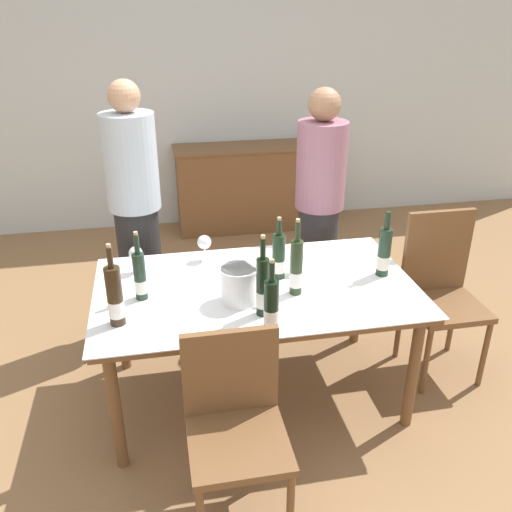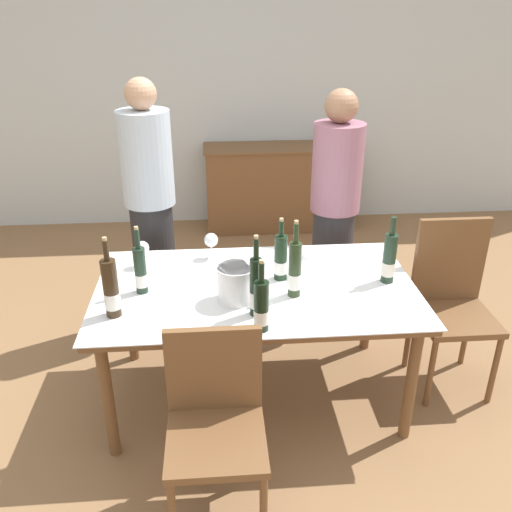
{
  "view_description": "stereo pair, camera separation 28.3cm",
  "coord_description": "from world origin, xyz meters",
  "px_view_note": "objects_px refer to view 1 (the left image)",
  "views": [
    {
      "loc": [
        -0.49,
        -2.51,
        2.13
      ],
      "look_at": [
        0.0,
        0.0,
        0.9
      ],
      "focal_mm": 38.0,
      "sensor_mm": 36.0,
      "label": 1
    },
    {
      "loc": [
        -0.21,
        -2.55,
        2.13
      ],
      "look_at": [
        0.0,
        0.0,
        0.9
      ],
      "focal_mm": 38.0,
      "sensor_mm": 36.0,
      "label": 2
    }
  ],
  "objects_px": {
    "sideboard_cabinet": "(251,187)",
    "wine_glass_0": "(299,256)",
    "person_guest_left": "(319,209)",
    "wine_bottle_1": "(115,298)",
    "wine_bottle_2": "(384,253)",
    "wine_bottle_5": "(140,277)",
    "wine_bottle_6": "(271,306)",
    "chair_near_front": "(235,417)",
    "ice_bucket": "(239,284)",
    "wine_bottle_4": "(279,257)",
    "dining_table": "(256,297)",
    "person_host": "(136,216)",
    "wine_glass_1": "(204,243)",
    "wine_bottle_3": "(263,288)",
    "wine_glass_2": "(136,254)",
    "wine_bottle_0": "(296,268)",
    "chair_right_end": "(441,284)"
  },
  "relations": [
    {
      "from": "dining_table",
      "to": "wine_bottle_0",
      "type": "distance_m",
      "value": 0.3
    },
    {
      "from": "wine_glass_1",
      "to": "wine_glass_2",
      "type": "height_order",
      "value": "same"
    },
    {
      "from": "sideboard_cabinet",
      "to": "wine_bottle_2",
      "type": "relative_size",
      "value": 3.95
    },
    {
      "from": "ice_bucket",
      "to": "wine_glass_2",
      "type": "xyz_separation_m",
      "value": [
        -0.51,
        0.43,
        0.01
      ]
    },
    {
      "from": "wine_bottle_3",
      "to": "wine_bottle_2",
      "type": "bearing_deg",
      "value": 21.01
    },
    {
      "from": "wine_bottle_3",
      "to": "wine_glass_2",
      "type": "bearing_deg",
      "value": 136.49
    },
    {
      "from": "wine_bottle_3",
      "to": "wine_glass_0",
      "type": "bearing_deg",
      "value": 53.99
    },
    {
      "from": "sideboard_cabinet",
      "to": "wine_glass_0",
      "type": "xyz_separation_m",
      "value": [
        -0.18,
        -2.46,
        0.41
      ]
    },
    {
      "from": "person_guest_left",
      "to": "wine_bottle_3",
      "type": "bearing_deg",
      "value": -119.37
    },
    {
      "from": "chair_right_end",
      "to": "sideboard_cabinet",
      "type": "bearing_deg",
      "value": 105.97
    },
    {
      "from": "wine_bottle_4",
      "to": "wine_bottle_2",
      "type": "bearing_deg",
      "value": -7.5
    },
    {
      "from": "dining_table",
      "to": "wine_bottle_1",
      "type": "height_order",
      "value": "wine_bottle_1"
    },
    {
      "from": "wine_glass_2",
      "to": "person_host",
      "type": "height_order",
      "value": "person_host"
    },
    {
      "from": "sideboard_cabinet",
      "to": "wine_glass_0",
      "type": "relative_size",
      "value": 9.98
    },
    {
      "from": "wine_glass_2",
      "to": "chair_right_end",
      "type": "bearing_deg",
      "value": -6.37
    },
    {
      "from": "wine_bottle_0",
      "to": "wine_bottle_4",
      "type": "bearing_deg",
      "value": 104.42
    },
    {
      "from": "person_host",
      "to": "person_guest_left",
      "type": "distance_m",
      "value": 1.22
    },
    {
      "from": "wine_glass_1",
      "to": "sideboard_cabinet",
      "type": "bearing_deg",
      "value": 72.83
    },
    {
      "from": "wine_bottle_4",
      "to": "person_guest_left",
      "type": "distance_m",
      "value": 0.87
    },
    {
      "from": "wine_glass_0",
      "to": "chair_right_end",
      "type": "relative_size",
      "value": 0.15
    },
    {
      "from": "wine_bottle_5",
      "to": "wine_bottle_6",
      "type": "relative_size",
      "value": 1.03
    },
    {
      "from": "wine_bottle_2",
      "to": "wine_bottle_5",
      "type": "xyz_separation_m",
      "value": [
        -1.32,
        -0.01,
        -0.01
      ]
    },
    {
      "from": "ice_bucket",
      "to": "sideboard_cabinet",
      "type": "bearing_deg",
      "value": 78.34
    },
    {
      "from": "wine_bottle_3",
      "to": "wine_glass_1",
      "type": "bearing_deg",
      "value": 107.99
    },
    {
      "from": "wine_bottle_3",
      "to": "wine_glass_0",
      "type": "distance_m",
      "value": 0.49
    },
    {
      "from": "wine_bottle_4",
      "to": "wine_glass_0",
      "type": "height_order",
      "value": "wine_bottle_4"
    },
    {
      "from": "person_guest_left",
      "to": "wine_bottle_1",
      "type": "bearing_deg",
      "value": -141.25
    },
    {
      "from": "wine_bottle_4",
      "to": "wine_glass_0",
      "type": "distance_m",
      "value": 0.13
    },
    {
      "from": "person_host",
      "to": "person_guest_left",
      "type": "relative_size",
      "value": 1.05
    },
    {
      "from": "dining_table",
      "to": "wine_bottle_5",
      "type": "xyz_separation_m",
      "value": [
        -0.6,
        -0.01,
        0.19
      ]
    },
    {
      "from": "person_guest_left",
      "to": "ice_bucket",
      "type": "bearing_deg",
      "value": -126.68
    },
    {
      "from": "wine_bottle_3",
      "to": "person_guest_left",
      "type": "bearing_deg",
      "value": 60.63
    },
    {
      "from": "wine_bottle_1",
      "to": "wine_bottle_6",
      "type": "bearing_deg",
      "value": -14.58
    },
    {
      "from": "wine_glass_0",
      "to": "person_host",
      "type": "height_order",
      "value": "person_host"
    },
    {
      "from": "wine_bottle_2",
      "to": "wine_glass_1",
      "type": "relative_size",
      "value": 2.39
    },
    {
      "from": "dining_table",
      "to": "person_host",
      "type": "height_order",
      "value": "person_host"
    },
    {
      "from": "ice_bucket",
      "to": "chair_right_end",
      "type": "xyz_separation_m",
      "value": [
        1.27,
        0.23,
        -0.26
      ]
    },
    {
      "from": "wine_bottle_5",
      "to": "wine_bottle_6",
      "type": "bearing_deg",
      "value": -34.46
    },
    {
      "from": "wine_bottle_4",
      "to": "wine_glass_2",
      "type": "xyz_separation_m",
      "value": [
        -0.77,
        0.21,
        -0.01
      ]
    },
    {
      "from": "wine_glass_0",
      "to": "wine_bottle_6",
      "type": "bearing_deg",
      "value": -117.24
    },
    {
      "from": "wine_glass_1",
      "to": "person_host",
      "type": "bearing_deg",
      "value": 130.9
    },
    {
      "from": "dining_table",
      "to": "wine_glass_1",
      "type": "distance_m",
      "value": 0.47
    },
    {
      "from": "wine_bottle_6",
      "to": "dining_table",
      "type": "bearing_deg",
      "value": 88.7
    },
    {
      "from": "sideboard_cabinet",
      "to": "chair_near_front",
      "type": "xyz_separation_m",
      "value": [
        -0.68,
        -3.3,
        0.09
      ]
    },
    {
      "from": "ice_bucket",
      "to": "wine_bottle_3",
      "type": "relative_size",
      "value": 0.47
    },
    {
      "from": "wine_bottle_3",
      "to": "wine_glass_1",
      "type": "height_order",
      "value": "wine_bottle_3"
    },
    {
      "from": "wine_bottle_4",
      "to": "wine_glass_2",
      "type": "relative_size",
      "value": 2.28
    },
    {
      "from": "chair_right_end",
      "to": "person_host",
      "type": "relative_size",
      "value": 0.59
    },
    {
      "from": "wine_bottle_3",
      "to": "wine_glass_2",
      "type": "relative_size",
      "value": 2.69
    },
    {
      "from": "wine_bottle_0",
      "to": "wine_bottle_5",
      "type": "bearing_deg",
      "value": 172.88
    }
  ]
}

